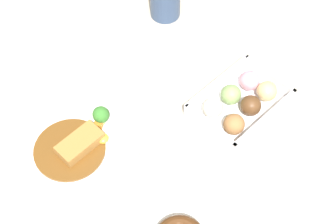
{
  "coord_description": "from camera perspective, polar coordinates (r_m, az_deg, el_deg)",
  "views": [
    {
      "loc": [
        0.43,
        0.43,
        0.94
      ],
      "look_at": [
        -0.02,
        -0.02,
        0.03
      ],
      "focal_mm": 54.57,
      "sensor_mm": 36.0,
      "label": 1
    }
  ],
  "objects": [
    {
      "name": "ground_plane",
      "position": [
        1.12,
        0.11,
        -1.99
      ],
      "size": [
        1.6,
        1.6,
        0.0
      ],
      "primitive_type": "plane",
      "color": "#B2A893"
    },
    {
      "name": "curry_plate",
      "position": [
        1.1,
        -9.37,
        -3.74
      ],
      "size": [
        0.23,
        0.23,
        0.07
      ],
      "color": "white",
      "rests_on": "ground_plane"
    },
    {
      "name": "donut_box",
      "position": [
        1.14,
        8.11,
        1.02
      ],
      "size": [
        0.21,
        0.14,
        0.06
      ],
      "color": "white",
      "rests_on": "ground_plane"
    },
    {
      "name": "coffee_mug",
      "position": [
        1.32,
        -0.32,
        12.23
      ],
      "size": [
        0.08,
        0.08,
        0.08
      ],
      "primitive_type": "cylinder",
      "color": "#33476B",
      "rests_on": "ground_plane"
    }
  ]
}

